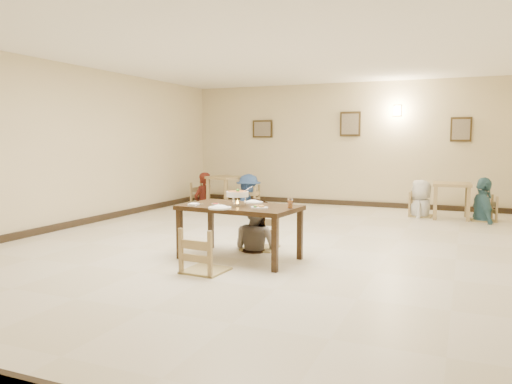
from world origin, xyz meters
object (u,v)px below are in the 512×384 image
at_px(main_table, 240,211).
at_px(bg_table_left, 226,182).
at_px(bg_chair_rr, 484,197).
at_px(bg_diner_b, 248,174).
at_px(bg_diner_d, 485,177).
at_px(drink_glass, 290,203).
at_px(chair_near, 205,230).
at_px(chair_far, 260,215).
at_px(bg_chair_ll, 203,184).
at_px(bg_diner_a, 203,172).
at_px(bg_table_right, 452,190).
at_px(curry_warmer, 237,194).
at_px(bg_chair_rl, 421,193).
at_px(bg_chair_lr, 248,187).
at_px(bg_diner_c, 422,180).
at_px(main_diner, 256,198).

xyz_separation_m(main_table, bg_table_left, (-2.61, 4.84, -0.06)).
relative_size(bg_chair_rr, bg_diner_b, 0.60).
distance_m(bg_table_left, bg_diner_d, 5.76).
bearing_deg(main_table, drink_glass, 7.23).
relative_size(drink_glass, bg_table_left, 0.14).
height_order(chair_near, bg_diner_d, bg_diner_d).
bearing_deg(chair_far, bg_diner_b, 112.75).
xyz_separation_m(bg_table_left, bg_diner_b, (0.61, -0.01, 0.21)).
xyz_separation_m(drink_glass, bg_chair_ll, (-3.94, 4.79, -0.27)).
bearing_deg(drink_glass, bg_diner_a, 129.40).
distance_m(bg_table_left, bg_table_right, 5.16).
relative_size(curry_warmer, bg_chair_rl, 0.34).
distance_m(curry_warmer, bg_chair_ll, 5.83).
xyz_separation_m(chair_far, bg_diner_b, (-2.02, 4.14, 0.29)).
bearing_deg(chair_far, bg_table_right, 55.68).
bearing_deg(bg_chair_lr, bg_diner_c, 85.21).
xyz_separation_m(bg_diner_b, bg_diner_d, (5.15, -0.02, 0.07)).
height_order(chair_far, bg_diner_d, bg_diner_d).
distance_m(bg_diner_a, bg_diner_b, 1.22).
distance_m(main_table, bg_diner_a, 5.79).
bearing_deg(bg_table_left, bg_chair_ll, -176.93).
xyz_separation_m(chair_far, bg_chair_rl, (1.93, 4.25, -0.02)).
height_order(bg_table_left, bg_table_right, bg_table_right).
bearing_deg(bg_table_left, curry_warmer, -61.98).
xyz_separation_m(bg_chair_lr, bg_chair_rl, (3.95, 0.11, 0.00)).
distance_m(bg_chair_ll, bg_diner_c, 5.18).
bearing_deg(bg_table_left, drink_glass, -55.42).
relative_size(chair_far, chair_near, 0.98).
bearing_deg(main_table, bg_chair_ll, 129.52).
relative_size(main_diner, bg_chair_lr, 1.56).
bearing_deg(bg_table_right, drink_glass, -110.62).
relative_size(main_table, bg_chair_rl, 1.68).
bearing_deg(bg_diner_d, chair_far, 127.56).
xyz_separation_m(curry_warmer, bg_table_right, (2.56, 4.93, -0.29)).
distance_m(bg_table_right, bg_chair_lr, 4.55).
bearing_deg(bg_diner_a, drink_glass, 53.78).
bearing_deg(bg_chair_rr, bg_chair_rl, -107.10).
relative_size(bg_table_right, bg_diner_b, 0.48).
bearing_deg(chair_near, bg_diner_c, -106.50).
bearing_deg(bg_diner_c, bg_chair_rr, 87.36).
height_order(chair_far, chair_near, chair_near).
relative_size(bg_chair_lr, bg_chair_rr, 1.02).
bearing_deg(bg_chair_lr, main_table, 16.09).
height_order(drink_glass, bg_diner_d, bg_diner_d).
height_order(main_diner, bg_diner_a, bg_diner_a).
distance_m(curry_warmer, bg_chair_rr, 5.81).
distance_m(main_diner, bg_diner_d, 5.27).
bearing_deg(bg_chair_rl, bg_diner_d, -95.58).
xyz_separation_m(bg_diner_a, bg_diner_d, (6.37, 0.00, 0.06)).
bearing_deg(bg_diner_d, curry_warmer, 131.78).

